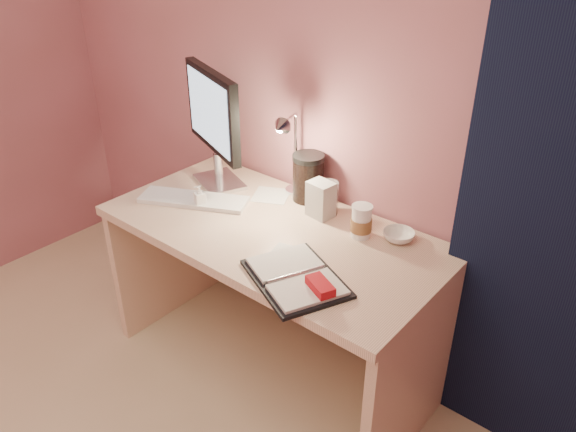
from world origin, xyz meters
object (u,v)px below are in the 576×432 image
Objects in this scene: coffee_cup at (361,222)px; product_box at (321,199)px; clear_cup at (328,198)px; planner at (298,278)px; monitor at (215,118)px; bowl at (399,236)px; keyboard at (194,200)px; lotion_bottle at (200,196)px; desk_lamp at (276,146)px; dark_jar at (308,180)px; desk at (285,266)px.

coffee_cup is 0.22m from product_box.
planner is at bearing -65.66° from clear_cup.
monitor is at bearing -170.40° from clear_cup.
clear_cup is at bearing -179.71° from bowl.
planner is at bearing -39.76° from keyboard.
planner is at bearing -3.71° from monitor.
desk_lamp reaches higher than lotion_bottle.
dark_jar reaches higher than lotion_bottle.
bowl is at bearing 20.88° from desk.
coffee_cup is at bearing -17.96° from dark_jar.
lotion_bottle is (-0.36, -0.13, 0.27)m from desk.
clear_cup is 0.94× the size of product_box.
monitor is 0.89m from planner.
desk is 0.71m from monitor.
keyboard is 0.89m from bowl.
desk is at bearing 20.69° from lotion_bottle.
product_box reaches higher than desk.
lotion_bottle reaches higher than desk.
desk_lamp is at bearing -146.09° from dark_jar.
desk_lamp reaches higher than keyboard.
clear_cup is 0.15m from dark_jar.
desk_lamp is (-0.16, 0.13, 0.47)m from desk.
monitor reaches higher than desk_lamp.
keyboard is 1.20× the size of desk_lamp.
monitor is at bearing -177.94° from coffee_cup.
keyboard is 3.08× the size of product_box.
monitor is 2.82× the size of dark_jar.
lotion_bottle is (-0.66, -0.23, -0.01)m from coffee_cup.
planner is (0.71, -0.17, 0.00)m from keyboard.
keyboard is at bearing -137.59° from dark_jar.
keyboard is 4.87× the size of lotion_bottle.
desk is 0.34m from product_box.
desk is 0.43m from coffee_cup.
bowl is at bearing -5.41° from dark_jar.
bowl reaches higher than keyboard.
desk_lamp is at bearing 18.97° from keyboard.
lotion_bottle is at bearing -37.51° from keyboard.
desk_lamp is (0.30, 0.06, -0.07)m from monitor.
bowl is at bearing -12.68° from desk_lamp.
monitor is at bearing 75.70° from keyboard.
clear_cup is at bearing 58.94° from desk.
bowl is (0.13, 0.46, 0.00)m from planner.
clear_cup is at bearing 33.26° from lotion_bottle.
dark_jar is 0.16m from product_box.
desk is 9.84× the size of clear_cup.
monitor is 0.36m from keyboard.
lotion_bottle reaches higher than bowl.
product_box reaches higher than coffee_cup.
monitor reaches higher than dark_jar.
monitor is 5.48× the size of lotion_bottle.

